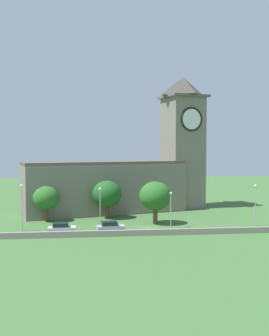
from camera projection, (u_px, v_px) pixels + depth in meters
The scene contains 12 objects.
ground_plane at pixel (138, 214), 84.72m from camera, with size 200.00×200.00×0.00m, color #3D6633.
church at pixel (132, 171), 88.56m from camera, with size 41.12×19.82×29.59m.
quay_barrier at pixel (153, 232), 64.21m from camera, with size 48.65×0.70×0.95m, color gray.
car_white at pixel (62, 228), 65.16m from camera, with size 4.55×2.42×1.78m.
car_silver at pixel (110, 227), 66.04m from camera, with size 4.60×2.55×1.85m.
streetlamp_west_end at pixel (22, 200), 67.00m from camera, with size 0.44×0.44×7.77m.
streetlamp_west_mid at pixel (100, 202), 68.00m from camera, with size 0.44×0.44×7.15m.
streetlamp_central at pixel (171, 204), 68.96m from camera, with size 0.44×0.44×6.31m.
streetlamp_east_mid at pixel (255, 199), 71.34m from camera, with size 0.44×0.44×7.34m.
tree_by_tower at pixel (107, 194), 79.13m from camera, with size 5.73×5.73×7.35m.
tree_riverside_east at pixel (155, 196), 73.33m from camera, with size 5.79×5.79×7.68m.
tree_riverside_west at pixel (46, 198), 75.83m from camera, with size 4.89×4.89×6.60m.
Camera 1 is at (-9.90, -68.50, 14.06)m, focal length 43.68 mm.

